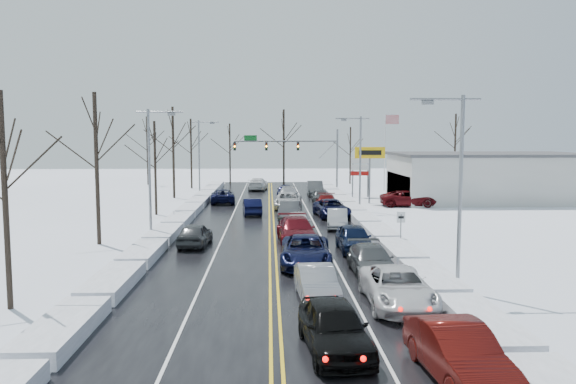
{
  "coord_description": "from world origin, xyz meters",
  "views": [
    {
      "loc": [
        -0.24,
        -43.13,
        7.17
      ],
      "look_at": [
        1.38,
        3.41,
        2.5
      ],
      "focal_mm": 35.0,
      "sensor_mm": 36.0,
      "label": 1
    }
  ],
  "objects_px": {
    "traffic_signal_mast": "(298,149)",
    "flagpole": "(386,145)",
    "tires_plus_sign": "(370,157)",
    "oncoming_car_0": "(252,215)",
    "dealership_building": "(487,177)",
    "queued_car_0": "(334,351)"
  },
  "relations": [
    {
      "from": "traffic_signal_mast",
      "to": "oncoming_car_0",
      "type": "distance_m",
      "value": 21.63
    },
    {
      "from": "tires_plus_sign",
      "to": "oncoming_car_0",
      "type": "xyz_separation_m",
      "value": [
        -12.25,
        -8.27,
        -4.99
      ]
    },
    {
      "from": "traffic_signal_mast",
      "to": "dealership_building",
      "type": "bearing_deg",
      "value": -25.95
    },
    {
      "from": "flagpole",
      "to": "queued_car_0",
      "type": "distance_m",
      "value": 56.97
    },
    {
      "from": "flagpole",
      "to": "queued_car_0",
      "type": "height_order",
      "value": "flagpole"
    },
    {
      "from": "traffic_signal_mast",
      "to": "queued_car_0",
      "type": "xyz_separation_m",
      "value": [
        -1.51,
        -53.09,
        -5.48
      ]
    },
    {
      "from": "traffic_signal_mast",
      "to": "queued_car_0",
      "type": "relative_size",
      "value": 2.67
    },
    {
      "from": "tires_plus_sign",
      "to": "flagpole",
      "type": "distance_m",
      "value": 14.79
    },
    {
      "from": "tires_plus_sign",
      "to": "queued_car_0",
      "type": "height_order",
      "value": "tires_plus_sign"
    },
    {
      "from": "dealership_building",
      "to": "queued_car_0",
      "type": "relative_size",
      "value": 4.11
    },
    {
      "from": "flagpole",
      "to": "traffic_signal_mast",
      "type": "bearing_deg",
      "value": -170.27
    },
    {
      "from": "queued_car_0",
      "to": "traffic_signal_mast",
      "type": "bearing_deg",
      "value": 83.03
    },
    {
      "from": "dealership_building",
      "to": "oncoming_car_0",
      "type": "relative_size",
      "value": 4.49
    },
    {
      "from": "tires_plus_sign",
      "to": "oncoming_car_0",
      "type": "distance_m",
      "value": 15.6
    },
    {
      "from": "traffic_signal_mast",
      "to": "queued_car_0",
      "type": "height_order",
      "value": "traffic_signal_mast"
    },
    {
      "from": "traffic_signal_mast",
      "to": "flagpole",
      "type": "distance_m",
      "value": 11.9
    },
    {
      "from": "tires_plus_sign",
      "to": "queued_car_0",
      "type": "distance_m",
      "value": 42.27
    },
    {
      "from": "oncoming_car_0",
      "to": "dealership_building",
      "type": "bearing_deg",
      "value": -163.51
    },
    {
      "from": "tires_plus_sign",
      "to": "flagpole",
      "type": "relative_size",
      "value": 0.6
    },
    {
      "from": "queued_car_0",
      "to": "oncoming_car_0",
      "type": "bearing_deg",
      "value": 91.07
    },
    {
      "from": "traffic_signal_mast",
      "to": "dealership_building",
      "type": "height_order",
      "value": "traffic_signal_mast"
    },
    {
      "from": "queued_car_0",
      "to": "oncoming_car_0",
      "type": "distance_m",
      "value": 33.03
    }
  ]
}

